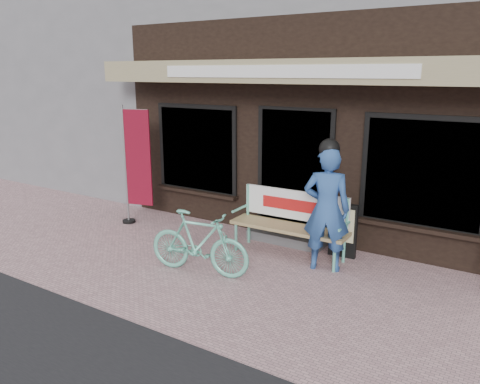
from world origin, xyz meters
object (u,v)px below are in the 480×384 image
Objects in this scene: person at (327,207)px; nobori_red at (136,164)px; bicycle at (199,243)px; bench at (291,218)px; menu_stand at (343,230)px.

person is 0.86× the size of nobori_red.
bicycle is at bearing -42.73° from nobori_red.
nobori_red is at bearing -178.31° from bench.
bench is 0.84× the size of nobori_red.
bicycle reaches higher than menu_stand.
person is 2.24× the size of menu_stand.
bicycle is at bearing -121.23° from bench.
bicycle is 1.78× the size of menu_stand.
nobori_red is 3.85m from menu_stand.
menu_stand is (0.71, 0.33, -0.15)m from bench.
bench reaches higher than bicycle.
bench reaches higher than menu_stand.
person is at bearing -98.12° from menu_stand.
menu_stand is at bearing 23.82° from bench.
nobori_red reaches higher than bench.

